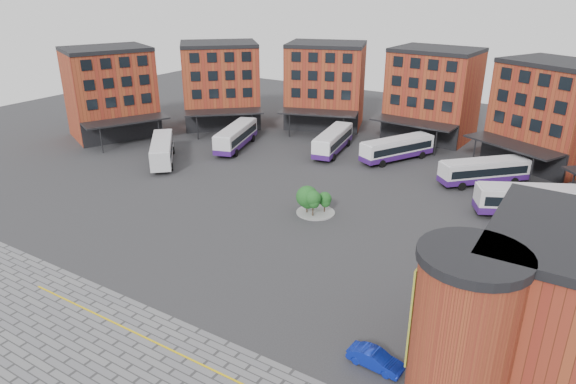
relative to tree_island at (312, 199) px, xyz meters
The scene contains 11 objects.
ground 11.77m from the tree_island, 98.58° to the right, with size 160.00×160.00×0.00m, color #28282B.
yellow_line 25.56m from the tree_island, 89.40° to the right, with size 26.00×0.15×0.02m, color gold.
main_building 28.06m from the tree_island, 103.67° to the left, with size 94.14×42.48×14.60m.
tree_island is the anchor object (origin of this frame).
bus_a 27.43m from the tree_island, behind, with size 10.09×10.74×3.40m.
bus_b 26.98m from the tree_island, 145.45° to the left, with size 6.33×12.69×3.49m.
bus_c 22.89m from the tree_island, 111.29° to the left, with size 4.78×12.38×3.40m.
bus_d 22.95m from the tree_island, 86.57° to the left, with size 7.96×11.77×3.34m.
bus_e 24.40m from the tree_island, 54.10° to the left, with size 10.20×10.25×3.31m.
bus_f 24.72m from the tree_island, 30.44° to the left, with size 12.55×8.30×3.55m.
blue_car 25.07m from the tree_island, 50.51° to the right, with size 1.35×3.88×1.28m, color #0B1E97.
Camera 1 is at (27.38, -34.69, 24.57)m, focal length 32.00 mm.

